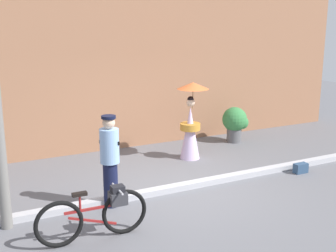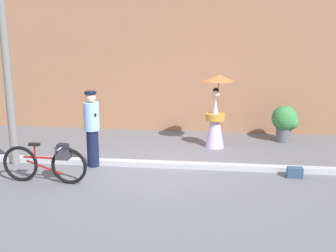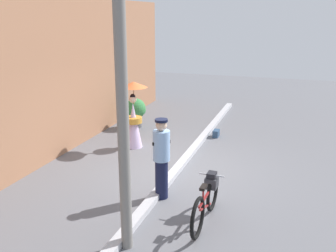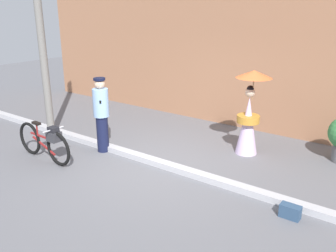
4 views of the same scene
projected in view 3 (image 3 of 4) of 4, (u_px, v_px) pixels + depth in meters
ground_plane at (178, 170)px, 9.15m from camera, size 30.00×30.00×0.00m
building_wall at (51, 79)px, 9.65m from camera, size 14.00×0.40×4.09m
sidewalk_curb at (178, 167)px, 9.14m from camera, size 14.00×0.20×0.12m
bicycle_near_officer at (207, 199)px, 6.77m from camera, size 1.74×0.48×0.81m
person_officer at (161, 157)px, 7.51m from camera, size 0.34×0.34×1.67m
person_with_parasol at (133, 116)px, 10.49m from camera, size 0.76×0.76×1.86m
potted_plant_by_door at (136, 111)px, 12.48m from camera, size 0.70×0.68×0.98m
backpack_on_pavement at (216, 133)px, 11.58m from camera, size 0.31×0.16×0.22m
utility_pole at (122, 102)px, 5.44m from camera, size 0.18×0.18×4.80m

